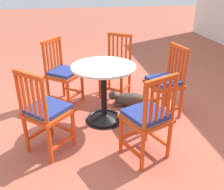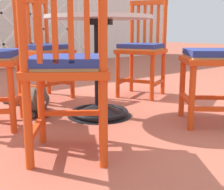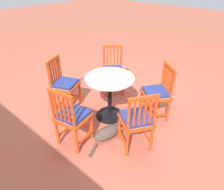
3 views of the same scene
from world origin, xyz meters
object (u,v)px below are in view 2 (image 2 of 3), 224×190
Objects in this scene: orange_chair_facing_out at (218,58)px; tabby_cat at (34,101)px; cafe_table at (99,78)px; orange_chair_at_corner at (142,50)px; orange_chair_near_fence at (67,68)px; orange_chair_tucked_in at (43,51)px.

orange_chair_facing_out is 1.37m from tabby_cat.
cafe_table is 0.84m from orange_chair_at_corner.
orange_chair_near_fence is at bearing -105.55° from tabby_cat.
cafe_table is at bearing -49.21° from tabby_cat.
orange_chair_facing_out is at bearing -9.38° from orange_chair_near_fence.
cafe_table is 0.55m from tabby_cat.
orange_chair_near_fence is at bearing -113.65° from orange_chair_tucked_in.
orange_chair_facing_out reaches higher than cafe_table.
orange_chair_near_fence is at bearing 170.62° from orange_chair_facing_out.
orange_chair_facing_out is 1.22× the size of tabby_cat.
orange_chair_tucked_in is (-0.02, 0.79, 0.16)m from cafe_table.
cafe_table is 0.83× the size of orange_chair_facing_out.
tabby_cat is at bearing 175.51° from orange_chair_at_corner.
orange_chair_at_corner is 1.00m from orange_chair_facing_out.
orange_chair_facing_out is (0.48, -0.66, 0.16)m from cafe_table.
orange_chair_at_corner is at bearing 73.49° from orange_chair_facing_out.
orange_chair_at_corner and orange_chair_tucked_in have the same top height.
cafe_table is at bearing -158.48° from orange_chair_at_corner.
orange_chair_tucked_in is 1.22× the size of tabby_cat.
orange_chair_at_corner is at bearing 30.21° from orange_chair_near_fence.
orange_chair_tucked_in and orange_chair_near_fence have the same top height.
orange_chair_tucked_in is 1.00× the size of orange_chair_facing_out.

